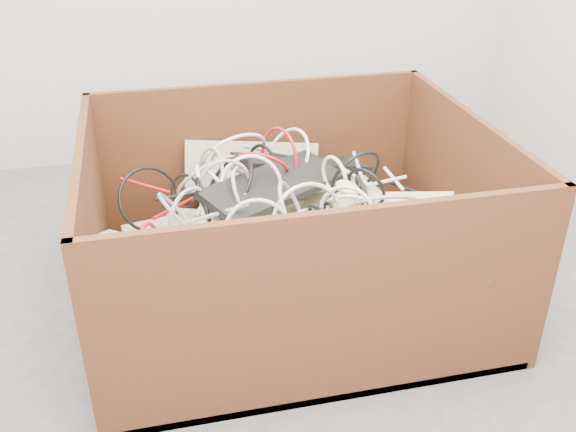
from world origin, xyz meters
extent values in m
plane|color=#4B4B4D|center=(0.00, 0.00, 0.00)|extent=(3.00, 3.00, 0.00)
cube|color=#3F210F|center=(0.09, 0.20, 0.01)|extent=(1.25, 1.04, 0.03)
cube|color=#3F210F|center=(0.09, 0.70, 0.30)|extent=(1.25, 0.02, 0.60)
cube|color=#3F210F|center=(0.09, -0.31, 0.30)|extent=(1.25, 0.03, 0.60)
cube|color=#3F210F|center=(0.70, 0.20, 0.30)|extent=(0.02, 0.99, 0.60)
cube|color=#3F210F|center=(-0.52, 0.20, 0.30)|extent=(0.02, 0.99, 0.60)
cube|color=tan|center=(0.09, 0.22, 0.08)|extent=(1.10, 0.95, 0.20)
cube|color=tan|center=(-0.02, 0.14, 0.17)|extent=(0.78, 0.70, 0.21)
cube|color=#C4B28A|center=(-0.17, 0.31, 0.20)|extent=(0.51, 0.41, 0.12)
cube|color=#C4B28A|center=(0.46, 0.34, 0.22)|extent=(0.50, 0.42, 0.15)
cube|color=#C4B28A|center=(0.16, -0.06, 0.18)|extent=(0.24, 0.51, 0.07)
cube|color=#C4B28A|center=(-0.32, 0.11, 0.25)|extent=(0.51, 0.41, 0.13)
cube|color=#C4B28A|center=(0.47, -0.08, 0.27)|extent=(0.39, 0.50, 0.19)
cube|color=#C4B28A|center=(0.04, 0.62, 0.31)|extent=(0.51, 0.14, 0.21)
cube|color=#C4B28A|center=(0.08, 0.17, 0.29)|extent=(0.43, 0.46, 0.26)
cube|color=#C4B28A|center=(0.33, 0.11, 0.34)|extent=(0.49, 0.44, 0.17)
cube|color=black|center=(0.20, 0.46, 0.37)|extent=(0.52, 0.30, 0.17)
cube|color=black|center=(0.04, 0.20, 0.42)|extent=(0.51, 0.43, 0.09)
ellipsoid|color=beige|center=(-0.18, 0.18, 0.32)|extent=(0.10, 0.07, 0.03)
ellipsoid|color=beige|center=(0.30, 0.41, 0.33)|extent=(0.08, 0.11, 0.03)
ellipsoid|color=beige|center=(-0.14, -0.16, 0.29)|extent=(0.10, 0.07, 0.03)
ellipsoid|color=beige|center=(0.24, 0.06, 0.46)|extent=(0.09, 0.11, 0.03)
ellipsoid|color=beige|center=(-0.09, 0.39, 0.39)|extent=(0.11, 0.11, 0.03)
ellipsoid|color=black|center=(0.27, -0.04, 0.30)|extent=(0.11, 0.11, 0.03)
ellipsoid|color=black|center=(-0.45, 0.00, 0.37)|extent=(0.10, 0.11, 0.03)
cube|color=white|center=(-0.15, 0.09, 0.37)|extent=(0.31, 0.23, 0.14)
cube|color=white|center=(-0.20, 0.05, 0.32)|extent=(0.25, 0.13, 0.08)
cube|color=#0C10C2|center=(0.35, 0.09, 0.36)|extent=(0.05, 0.05, 0.03)
torus|color=silver|center=(0.08, -0.05, 0.43)|extent=(0.23, 0.09, 0.23)
torus|color=gray|center=(-0.26, 0.14, 0.38)|extent=(0.17, 0.26, 0.21)
torus|color=black|center=(-0.30, -0.10, 0.31)|extent=(0.10, 0.12, 0.15)
torus|color=silver|center=(-0.04, 0.47, 0.42)|extent=(0.30, 0.17, 0.27)
torus|color=gray|center=(-0.31, -0.09, 0.31)|extent=(0.25, 0.20, 0.23)
torus|color=gray|center=(0.05, -0.04, 0.44)|extent=(0.15, 0.29, 0.27)
torus|color=black|center=(0.16, -0.06, 0.40)|extent=(0.18, 0.26, 0.23)
torus|color=silver|center=(0.19, -0.07, 0.44)|extent=(0.15, 0.16, 0.21)
torus|color=black|center=(0.28, 0.02, 0.43)|extent=(0.07, 0.20, 0.19)
torus|color=black|center=(0.04, -0.07, 0.35)|extent=(0.20, 0.08, 0.20)
torus|color=gray|center=(-0.23, 0.10, 0.40)|extent=(0.16, 0.17, 0.22)
torus|color=gray|center=(-0.15, 0.39, 0.39)|extent=(0.31, 0.26, 0.22)
torus|color=silver|center=(0.26, 0.01, 0.38)|extent=(0.27, 0.21, 0.30)
torus|color=#B10C15|center=(0.02, 0.31, 0.44)|extent=(0.20, 0.17, 0.20)
torus|color=black|center=(-0.23, 0.37, 0.36)|extent=(0.13, 0.10, 0.15)
torus|color=silver|center=(0.13, 0.43, 0.40)|extent=(0.18, 0.32, 0.28)
torus|color=gray|center=(-0.14, 0.37, 0.39)|extent=(0.09, 0.28, 0.28)
torus|color=silver|center=(-0.03, 0.19, 0.44)|extent=(0.24, 0.12, 0.22)
torus|color=black|center=(0.31, 0.22, 0.42)|extent=(0.26, 0.11, 0.25)
torus|color=black|center=(0.13, -0.01, 0.40)|extent=(0.11, 0.17, 0.15)
torus|color=silver|center=(-0.19, 0.03, 0.36)|extent=(0.16, 0.19, 0.13)
torus|color=black|center=(-0.18, 0.18, 0.36)|extent=(0.04, 0.33, 0.33)
torus|color=black|center=(0.05, 0.44, 0.40)|extent=(0.10, 0.12, 0.13)
torus|color=silver|center=(-0.06, -0.07, 0.41)|extent=(0.24, 0.14, 0.25)
torus|color=gray|center=(-0.11, 0.22, 0.44)|extent=(0.23, 0.01, 0.23)
torus|color=#B10C15|center=(-0.35, 0.01, 0.33)|extent=(0.10, 0.23, 0.22)
torus|color=black|center=(-0.10, 0.24, 0.41)|extent=(0.21, 0.33, 0.27)
torus|color=silver|center=(-0.18, 0.21, 0.38)|extent=(0.08, 0.13, 0.12)
torus|color=gray|center=(-0.12, 0.43, 0.39)|extent=(0.08, 0.19, 0.19)
torus|color=gray|center=(0.33, 0.01, 0.41)|extent=(0.34, 0.25, 0.25)
torus|color=gray|center=(0.07, 0.01, 0.39)|extent=(0.16, 0.08, 0.16)
torus|color=black|center=(-0.34, 0.42, 0.31)|extent=(0.30, 0.18, 0.28)
torus|color=silver|center=(0.23, 0.18, 0.45)|extent=(0.07, 0.16, 0.17)
torus|color=black|center=(0.33, 0.15, 0.41)|extent=(0.11, 0.17, 0.19)
torus|color=#B10C15|center=(0.10, 0.39, 0.43)|extent=(0.13, 0.28, 0.30)
torus|color=gray|center=(-0.06, 0.17, 0.41)|extent=(0.10, 0.26, 0.25)
cylinder|color=silver|center=(0.34, 0.28, 0.39)|extent=(0.06, 0.19, 0.03)
cylinder|color=gray|center=(0.08, 0.55, 0.36)|extent=(0.05, 0.19, 0.04)
cylinder|color=silver|center=(0.33, -0.07, 0.40)|extent=(0.11, 0.07, 0.05)
cylinder|color=gray|center=(0.08, -0.04, 0.41)|extent=(0.12, 0.05, 0.05)
cylinder|color=silver|center=(-0.19, 0.20, 0.43)|extent=(0.02, 0.22, 0.08)
cylinder|color=silver|center=(-0.03, 0.19, 0.42)|extent=(0.09, 0.13, 0.04)
cylinder|color=silver|center=(0.48, 0.30, 0.35)|extent=(0.04, 0.12, 0.05)
cylinder|color=silver|center=(0.02, -0.06, 0.38)|extent=(0.18, 0.03, 0.07)
cylinder|color=gray|center=(-0.09, 0.20, 0.39)|extent=(0.26, 0.18, 0.01)
cylinder|color=#B10C15|center=(-0.27, 0.29, 0.33)|extent=(0.15, 0.17, 0.04)
cylinder|color=#B10C15|center=(0.04, 0.46, 0.36)|extent=(0.08, 0.16, 0.02)
cylinder|color=silver|center=(0.41, 0.28, 0.35)|extent=(0.23, 0.04, 0.03)
cylinder|color=gray|center=(0.35, 0.25, 0.38)|extent=(0.04, 0.29, 0.09)
cylinder|color=gray|center=(0.11, 0.49, 0.41)|extent=(0.25, 0.02, 0.09)
cylinder|color=gray|center=(-0.17, 0.06, 0.42)|extent=(0.21, 0.07, 0.09)
cylinder|color=gray|center=(-0.23, -0.10, 0.39)|extent=(0.22, 0.14, 0.09)
cylinder|color=silver|center=(-0.12, 0.27, 0.42)|extent=(0.08, 0.12, 0.05)
cylinder|color=#B10C15|center=(0.06, 0.38, 0.42)|extent=(0.07, 0.14, 0.03)
cylinder|color=black|center=(-0.23, 0.26, 0.39)|extent=(0.20, 0.07, 0.03)
cylinder|color=gray|center=(0.39, -0.17, 0.33)|extent=(0.16, 0.10, 0.03)
cylinder|color=black|center=(0.52, 0.25, 0.33)|extent=(0.10, 0.16, 0.02)
cylinder|color=gray|center=(0.06, -0.06, 0.38)|extent=(0.10, 0.25, 0.04)
cylinder|color=silver|center=(-0.03, -0.01, 0.38)|extent=(0.14, 0.06, 0.03)
cylinder|color=black|center=(0.14, 0.03, 0.40)|extent=(0.15, 0.16, 0.08)
cylinder|color=#B10C15|center=(-0.09, -0.10, 0.34)|extent=(0.11, 0.18, 0.04)
cylinder|color=black|center=(-0.06, -0.01, 0.36)|extent=(0.12, 0.10, 0.04)
cylinder|color=#B10C15|center=(-0.35, 0.45, 0.35)|extent=(0.17, 0.11, 0.04)
camera|label=1|loc=(-0.33, -1.59, 1.33)|focal=40.64mm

